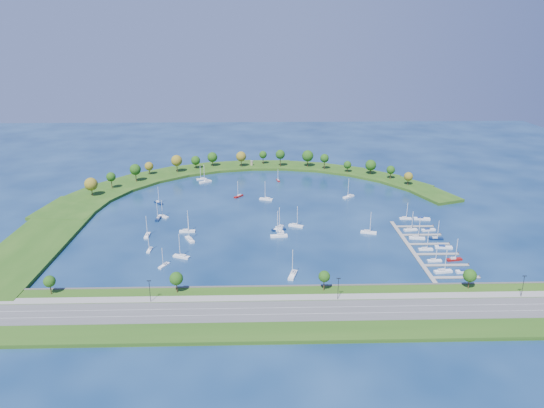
{
  "coord_description": "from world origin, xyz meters",
  "views": [
    {
      "loc": [
        -3.38,
        -302.18,
        109.52
      ],
      "look_at": [
        5.0,
        5.0,
        4.0
      ],
      "focal_mm": 32.71,
      "sensor_mm": 36.0,
      "label": 1
    }
  ],
  "objects_px": {
    "dock_system": "(425,249)",
    "moored_boat_0": "(158,218)",
    "moored_boat_3": "(202,179)",
    "docked_boat_5": "(443,247)",
    "moored_boat_16": "(206,181)",
    "docked_boat_8": "(410,229)",
    "moored_boat_17": "(187,231)",
    "docked_boat_4": "(426,249)",
    "moored_boat_18": "(182,256)",
    "moored_boat_1": "(266,199)",
    "moored_boat_8": "(296,225)",
    "moored_boat_19": "(278,180)",
    "moored_boat_10": "(164,265)",
    "moored_boat_7": "(279,235)",
    "moored_boat_5": "(147,235)",
    "docked_boat_0": "(443,271)",
    "moored_boat_13": "(279,229)",
    "moored_boat_4": "(368,232)",
    "moored_boat_12": "(280,229)",
    "moored_boat_21": "(293,274)",
    "docked_boat_6": "(417,237)",
    "docked_boat_7": "(436,238)",
    "docked_boat_2": "(434,260)",
    "docked_boat_1": "(465,271)",
    "docked_boat_9": "(428,230)",
    "moored_boat_20": "(158,202)",
    "moored_boat_6": "(239,196)",
    "moored_boat_11": "(150,249)",
    "harbor_tower": "(252,163)",
    "moored_boat_15": "(190,239)",
    "docked_boat_10": "(405,218)",
    "moored_boat_2": "(163,216)"
  },
  "relations": [
    {
      "from": "moored_boat_19",
      "to": "moored_boat_2",
      "type": "bearing_deg",
      "value": 126.45
    },
    {
      "from": "moored_boat_7",
      "to": "docked_boat_0",
      "type": "bearing_deg",
      "value": 142.51
    },
    {
      "from": "dock_system",
      "to": "docked_boat_10",
      "type": "height_order",
      "value": "docked_boat_10"
    },
    {
      "from": "moored_boat_1",
      "to": "moored_boat_8",
      "type": "xyz_separation_m",
      "value": [
        17.0,
        -51.07,
        -0.02
      ]
    },
    {
      "from": "moored_boat_7",
      "to": "moored_boat_21",
      "type": "distance_m",
      "value": 48.82
    },
    {
      "from": "moored_boat_19",
      "to": "docked_boat_4",
      "type": "xyz_separation_m",
      "value": [
        73.92,
        -134.61,
        0.04
      ]
    },
    {
      "from": "moored_boat_5",
      "to": "moored_boat_17",
      "type": "height_order",
      "value": "moored_boat_17"
    },
    {
      "from": "moored_boat_12",
      "to": "moored_boat_19",
      "type": "distance_m",
      "value": 105.08
    },
    {
      "from": "moored_boat_10",
      "to": "moored_boat_15",
      "type": "height_order",
      "value": "moored_boat_15"
    },
    {
      "from": "dock_system",
      "to": "moored_boat_0",
      "type": "height_order",
      "value": "moored_boat_0"
    },
    {
      "from": "moored_boat_0",
      "to": "moored_boat_5",
      "type": "relative_size",
      "value": 0.95
    },
    {
      "from": "moored_boat_4",
      "to": "docked_boat_1",
      "type": "height_order",
      "value": "moored_boat_4"
    },
    {
      "from": "moored_boat_6",
      "to": "docked_boat_10",
      "type": "distance_m",
      "value": 116.14
    },
    {
      "from": "docked_boat_2",
      "to": "docked_boat_6",
      "type": "distance_m",
      "value": 29.41
    },
    {
      "from": "dock_system",
      "to": "docked_boat_6",
      "type": "distance_m",
      "value": 14.65
    },
    {
      "from": "moored_boat_4",
      "to": "moored_boat_20",
      "type": "distance_m",
      "value": 143.86
    },
    {
      "from": "moored_boat_11",
      "to": "moored_boat_15",
      "type": "relative_size",
      "value": 0.71
    },
    {
      "from": "moored_boat_7",
      "to": "moored_boat_16",
      "type": "bearing_deg",
      "value": -70.99
    },
    {
      "from": "moored_boat_1",
      "to": "docked_boat_8",
      "type": "height_order",
      "value": "moored_boat_1"
    },
    {
      "from": "moored_boat_16",
      "to": "docked_boat_5",
      "type": "xyz_separation_m",
      "value": [
        141.08,
        -129.05,
        -0.3
      ]
    },
    {
      "from": "moored_boat_4",
      "to": "moored_boat_12",
      "type": "height_order",
      "value": "moored_boat_12"
    },
    {
      "from": "docked_boat_4",
      "to": "moored_boat_18",
      "type": "bearing_deg",
      "value": -177.97
    },
    {
      "from": "docked_boat_8",
      "to": "moored_boat_17",
      "type": "bearing_deg",
      "value": 170.9
    },
    {
      "from": "moored_boat_1",
      "to": "moored_boat_21",
      "type": "distance_m",
      "value": 115.7
    },
    {
      "from": "docked_boat_9",
      "to": "docked_boat_6",
      "type": "bearing_deg",
      "value": -139.28
    },
    {
      "from": "moored_boat_3",
      "to": "docked_boat_5",
      "type": "height_order",
      "value": "moored_boat_3"
    },
    {
      "from": "moored_boat_13",
      "to": "docked_boat_4",
      "type": "height_order",
      "value": "moored_boat_13"
    },
    {
      "from": "moored_boat_6",
      "to": "moored_boat_11",
      "type": "bearing_deg",
      "value": 13.2
    },
    {
      "from": "moored_boat_18",
      "to": "moored_boat_21",
      "type": "relative_size",
      "value": 0.92
    },
    {
      "from": "moored_boat_18",
      "to": "docked_boat_1",
      "type": "bearing_deg",
      "value": -165.31
    },
    {
      "from": "dock_system",
      "to": "docked_boat_0",
      "type": "distance_m",
      "value": 27.06
    },
    {
      "from": "moored_boat_8",
      "to": "moored_boat_11",
      "type": "height_order",
      "value": "moored_boat_8"
    },
    {
      "from": "moored_boat_13",
      "to": "docked_boat_4",
      "type": "bearing_deg",
      "value": 142.88
    },
    {
      "from": "moored_boat_7",
      "to": "moored_boat_13",
      "type": "height_order",
      "value": "moored_boat_7"
    },
    {
      "from": "moored_boat_2",
      "to": "moored_boat_10",
      "type": "xyz_separation_m",
      "value": [
        12.95,
        -70.26,
        -0.03
      ]
    },
    {
      "from": "moored_boat_6",
      "to": "moored_boat_12",
      "type": "height_order",
      "value": "moored_boat_12"
    },
    {
      "from": "moored_boat_1",
      "to": "moored_boat_11",
      "type": "height_order",
      "value": "moored_boat_1"
    },
    {
      "from": "moored_boat_7",
      "to": "docked_boat_1",
      "type": "distance_m",
      "value": 100.02
    },
    {
      "from": "moored_boat_0",
      "to": "docked_boat_2",
      "type": "relative_size",
      "value": 1.09
    },
    {
      "from": "moored_boat_19",
      "to": "moored_boat_6",
      "type": "bearing_deg",
      "value": 133.34
    },
    {
      "from": "moored_boat_19",
      "to": "docked_boat_8",
      "type": "height_order",
      "value": "docked_boat_8"
    },
    {
      "from": "dock_system",
      "to": "docked_boat_7",
      "type": "height_order",
      "value": "docked_boat_7"
    },
    {
      "from": "moored_boat_18",
      "to": "docked_boat_6",
      "type": "height_order",
      "value": "moored_boat_18"
    },
    {
      "from": "moored_boat_1",
      "to": "moored_boat_10",
      "type": "distance_m",
      "value": 115.6
    },
    {
      "from": "moored_boat_4",
      "to": "moored_boat_6",
      "type": "bearing_deg",
      "value": 153.66
    },
    {
      "from": "harbor_tower",
      "to": "dock_system",
      "type": "distance_m",
      "value": 199.75
    },
    {
      "from": "moored_boat_21",
      "to": "docked_boat_6",
      "type": "relative_size",
      "value": 1.1
    },
    {
      "from": "docked_boat_2",
      "to": "moored_boat_3",
      "type": "bearing_deg",
      "value": 129.71
    },
    {
      "from": "dock_system",
      "to": "moored_boat_13",
      "type": "height_order",
      "value": "moored_boat_13"
    },
    {
      "from": "moored_boat_7",
      "to": "moored_boat_15",
      "type": "height_order",
      "value": "moored_boat_7"
    }
  ]
}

